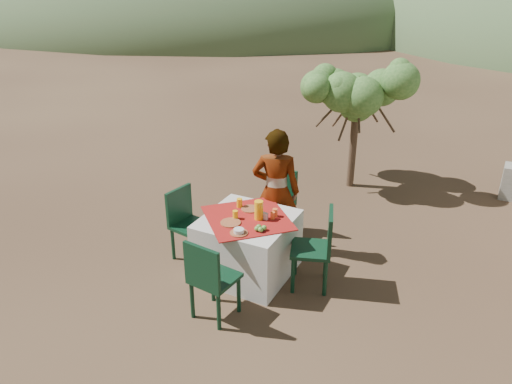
% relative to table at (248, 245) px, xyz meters
% --- Properties ---
extents(ground, '(160.00, 160.00, 0.00)m').
position_rel_table_xyz_m(ground, '(0.34, 0.42, -0.38)').
color(ground, '#312016').
rests_on(ground, ground).
extents(table, '(1.30, 1.30, 0.76)m').
position_rel_table_xyz_m(table, '(0.00, 0.00, 0.00)').
color(table, beige).
rests_on(table, ground).
extents(chair_far, '(0.50, 0.50, 0.96)m').
position_rel_table_xyz_m(chair_far, '(-0.08, 1.04, 0.15)').
color(chair_far, black).
rests_on(chair_far, ground).
extents(chair_near, '(0.49, 0.49, 0.95)m').
position_rel_table_xyz_m(chair_near, '(0.06, -0.96, 0.15)').
color(chair_near, black).
rests_on(chair_near, ground).
extents(chair_left, '(0.49, 0.49, 0.93)m').
position_rel_table_xyz_m(chair_left, '(-0.87, -0.01, 0.14)').
color(chair_left, black).
rests_on(chair_left, ground).
extents(chair_right, '(0.57, 0.57, 0.98)m').
position_rel_table_xyz_m(chair_right, '(0.85, 0.12, 0.16)').
color(chair_right, black).
rests_on(chair_right, ground).
extents(person, '(0.71, 0.58, 1.67)m').
position_rel_table_xyz_m(person, '(0.06, 0.66, 0.46)').
color(person, '#8C6651').
rests_on(person, ground).
extents(shrub_tree, '(1.62, 1.59, 1.90)m').
position_rel_table_xyz_m(shrub_tree, '(0.39, 3.18, 1.12)').
color(shrub_tree, '#4E3A27').
rests_on(shrub_tree, ground).
extents(hill_near_left, '(40.00, 40.00, 16.00)m').
position_rel_table_xyz_m(hill_near_left, '(-17.66, 30.42, -0.38)').
color(hill_near_left, '#36552F').
rests_on(hill_near_left, ground).
extents(plate_far, '(0.22, 0.22, 0.01)m').
position_rel_table_xyz_m(plate_far, '(-0.07, 0.20, 0.39)').
color(plate_far, brown).
rests_on(plate_far, table).
extents(plate_near, '(0.24, 0.24, 0.01)m').
position_rel_table_xyz_m(plate_near, '(-0.11, -0.21, 0.39)').
color(plate_near, brown).
rests_on(plate_near, table).
extents(glass_far, '(0.07, 0.07, 0.11)m').
position_rel_table_xyz_m(glass_far, '(-0.22, 0.20, 0.44)').
color(glass_far, '#FFB210').
rests_on(glass_far, table).
extents(glass_near, '(0.06, 0.06, 0.10)m').
position_rel_table_xyz_m(glass_near, '(-0.11, -0.09, 0.43)').
color(glass_near, '#FFB210').
rests_on(glass_near, table).
extents(juice_pitcher, '(0.10, 0.10, 0.23)m').
position_rel_table_xyz_m(juice_pitcher, '(0.13, 0.03, 0.50)').
color(juice_pitcher, '#FFB210').
rests_on(juice_pitcher, table).
extents(bowl_plate, '(0.20, 0.20, 0.01)m').
position_rel_table_xyz_m(bowl_plate, '(0.09, -0.38, 0.39)').
color(bowl_plate, brown).
rests_on(bowl_plate, table).
extents(white_bowl, '(0.12, 0.12, 0.04)m').
position_rel_table_xyz_m(white_bowl, '(0.09, -0.38, 0.42)').
color(white_bowl, silver).
rests_on(white_bowl, bowl_plate).
extents(jar_left, '(0.05, 0.05, 0.09)m').
position_rel_table_xyz_m(jar_left, '(0.28, 0.11, 0.43)').
color(jar_left, orange).
rests_on(jar_left, table).
extents(jar_right, '(0.06, 0.06, 0.10)m').
position_rel_table_xyz_m(jar_right, '(0.28, 0.18, 0.43)').
color(jar_right, orange).
rests_on(jar_right, table).
extents(napkin_holder, '(0.07, 0.05, 0.09)m').
position_rel_table_xyz_m(napkin_holder, '(0.21, 0.05, 0.42)').
color(napkin_holder, silver).
rests_on(napkin_holder, table).
extents(fruit_cluster, '(0.12, 0.11, 0.06)m').
position_rel_table_xyz_m(fruit_cluster, '(0.28, -0.21, 0.41)').
color(fruit_cluster, '#589235').
rests_on(fruit_cluster, table).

